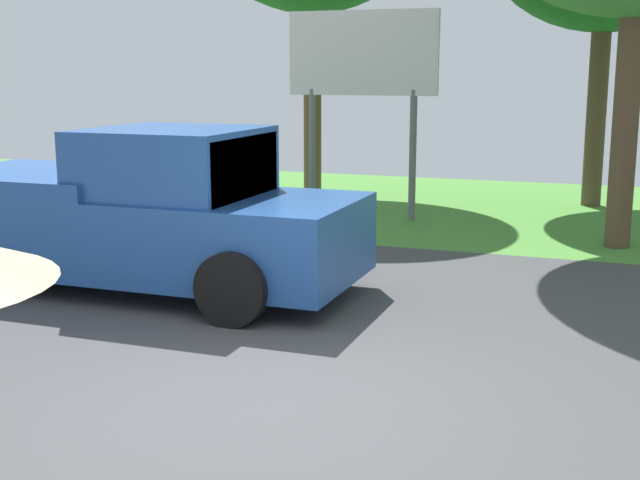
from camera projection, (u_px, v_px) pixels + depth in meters
The scene contains 3 objects.
ground_plane at pixel (382, 310), 9.20m from camera, with size 40.00×22.00×0.20m.
pickup_truck at pixel (140, 215), 9.81m from camera, with size 5.20×2.28×1.88m.
roadside_billboard at pixel (362, 68), 14.17m from camera, with size 2.60×0.12×3.50m.
Camera 1 is at (2.40, -5.61, 2.53)m, focal length 47.31 mm.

